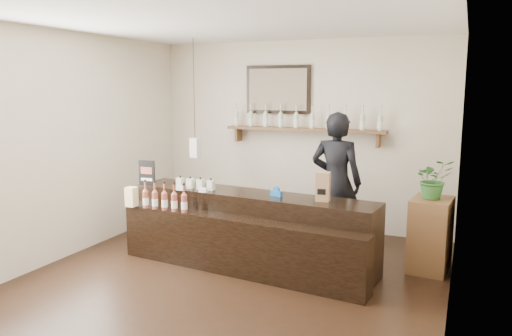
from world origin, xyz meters
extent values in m
plane|color=black|center=(0.00, 0.00, 0.00)|extent=(5.00, 5.00, 0.00)
plane|color=beige|center=(0.00, 2.50, 1.40)|extent=(4.50, 0.00, 4.50)
plane|color=beige|center=(0.00, -2.50, 1.40)|extent=(4.50, 0.00, 4.50)
plane|color=beige|center=(-2.25, 0.00, 1.40)|extent=(0.00, 5.00, 5.00)
plane|color=beige|center=(2.25, 0.00, 1.40)|extent=(0.00, 5.00, 5.00)
plane|color=white|center=(0.00, 0.00, 2.80)|extent=(5.00, 5.00, 0.00)
cube|color=#55371D|center=(0.10, 2.37, 1.50)|extent=(2.40, 0.25, 0.04)
cube|color=#55371D|center=(-0.98, 2.40, 1.38)|extent=(0.04, 0.20, 0.20)
cube|color=#55371D|center=(1.18, 2.40, 1.38)|extent=(0.04, 0.20, 0.20)
cube|color=black|center=(-0.35, 2.47, 2.08)|extent=(1.02, 0.04, 0.72)
cube|color=#483C2E|center=(-0.35, 2.44, 2.08)|extent=(0.92, 0.01, 0.62)
cube|color=white|center=(-1.30, 1.60, 1.25)|extent=(0.12, 0.12, 0.28)
cylinder|color=black|center=(-1.30, 1.60, 2.09)|extent=(0.01, 0.01, 1.41)
cylinder|color=beige|center=(-1.00, 2.37, 1.62)|extent=(0.07, 0.07, 0.20)
cone|color=beige|center=(-1.00, 2.37, 1.75)|extent=(0.07, 0.07, 0.05)
cylinder|color=beige|center=(-1.00, 2.37, 1.81)|extent=(0.02, 0.02, 0.07)
cylinder|color=#C18C38|center=(-1.00, 2.37, 1.86)|extent=(0.03, 0.03, 0.02)
cylinder|color=white|center=(-1.00, 2.37, 1.60)|extent=(0.07, 0.07, 0.09)
cylinder|color=beige|center=(-0.76, 2.37, 1.62)|extent=(0.07, 0.07, 0.20)
cone|color=beige|center=(-0.76, 2.37, 1.75)|extent=(0.07, 0.07, 0.05)
cylinder|color=beige|center=(-0.76, 2.37, 1.81)|extent=(0.02, 0.02, 0.07)
cylinder|color=#C18C38|center=(-0.76, 2.37, 1.86)|extent=(0.03, 0.03, 0.02)
cylinder|color=white|center=(-0.76, 2.37, 1.60)|extent=(0.07, 0.07, 0.09)
cylinder|color=beige|center=(-0.51, 2.37, 1.62)|extent=(0.07, 0.07, 0.20)
cone|color=beige|center=(-0.51, 2.37, 1.75)|extent=(0.07, 0.07, 0.05)
cylinder|color=beige|center=(-0.51, 2.37, 1.81)|extent=(0.02, 0.02, 0.07)
cylinder|color=#C18C38|center=(-0.51, 2.37, 1.86)|extent=(0.03, 0.03, 0.02)
cylinder|color=white|center=(-0.51, 2.37, 1.60)|extent=(0.07, 0.07, 0.09)
cylinder|color=beige|center=(-0.27, 2.37, 1.62)|extent=(0.07, 0.07, 0.20)
cone|color=beige|center=(-0.27, 2.37, 1.75)|extent=(0.07, 0.07, 0.05)
cylinder|color=beige|center=(-0.27, 2.37, 1.81)|extent=(0.02, 0.02, 0.07)
cylinder|color=#C18C38|center=(-0.27, 2.37, 1.86)|extent=(0.03, 0.03, 0.02)
cylinder|color=white|center=(-0.27, 2.37, 1.60)|extent=(0.07, 0.07, 0.09)
cylinder|color=beige|center=(-0.02, 2.37, 1.62)|extent=(0.07, 0.07, 0.20)
cone|color=beige|center=(-0.02, 2.37, 1.75)|extent=(0.07, 0.07, 0.05)
cylinder|color=beige|center=(-0.02, 2.37, 1.81)|extent=(0.02, 0.02, 0.07)
cylinder|color=#C18C38|center=(-0.02, 2.37, 1.86)|extent=(0.03, 0.03, 0.02)
cylinder|color=white|center=(-0.02, 2.37, 1.60)|extent=(0.07, 0.07, 0.09)
cylinder|color=beige|center=(0.22, 2.37, 1.62)|extent=(0.07, 0.07, 0.20)
cone|color=beige|center=(0.22, 2.37, 1.75)|extent=(0.07, 0.07, 0.05)
cylinder|color=beige|center=(0.22, 2.37, 1.81)|extent=(0.02, 0.02, 0.07)
cylinder|color=#C18C38|center=(0.22, 2.37, 1.86)|extent=(0.03, 0.03, 0.02)
cylinder|color=white|center=(0.22, 2.37, 1.60)|extent=(0.07, 0.07, 0.09)
cylinder|color=beige|center=(0.47, 2.37, 1.62)|extent=(0.07, 0.07, 0.20)
cone|color=beige|center=(0.47, 2.37, 1.75)|extent=(0.07, 0.07, 0.05)
cylinder|color=beige|center=(0.47, 2.37, 1.81)|extent=(0.02, 0.02, 0.07)
cylinder|color=#C18C38|center=(0.47, 2.37, 1.86)|extent=(0.03, 0.03, 0.02)
cylinder|color=white|center=(0.47, 2.37, 1.60)|extent=(0.07, 0.07, 0.09)
cylinder|color=beige|center=(0.71, 2.37, 1.62)|extent=(0.07, 0.07, 0.20)
cone|color=beige|center=(0.71, 2.37, 1.75)|extent=(0.07, 0.07, 0.05)
cylinder|color=beige|center=(0.71, 2.37, 1.81)|extent=(0.02, 0.02, 0.07)
cylinder|color=#C18C38|center=(0.71, 2.37, 1.86)|extent=(0.03, 0.03, 0.02)
cylinder|color=white|center=(0.71, 2.37, 1.60)|extent=(0.07, 0.07, 0.09)
cylinder|color=beige|center=(0.96, 2.37, 1.62)|extent=(0.07, 0.07, 0.20)
cone|color=beige|center=(0.96, 2.37, 1.75)|extent=(0.07, 0.07, 0.05)
cylinder|color=beige|center=(0.96, 2.37, 1.81)|extent=(0.02, 0.02, 0.07)
cylinder|color=#C18C38|center=(0.96, 2.37, 1.86)|extent=(0.03, 0.03, 0.02)
cylinder|color=white|center=(0.96, 2.37, 1.60)|extent=(0.07, 0.07, 0.09)
cylinder|color=beige|center=(1.20, 2.37, 1.62)|extent=(0.07, 0.07, 0.20)
cone|color=beige|center=(1.20, 2.37, 1.75)|extent=(0.07, 0.07, 0.05)
cylinder|color=beige|center=(1.20, 2.37, 1.81)|extent=(0.02, 0.02, 0.07)
cylinder|color=#C18C38|center=(1.20, 2.37, 1.86)|extent=(0.03, 0.03, 0.02)
cylinder|color=white|center=(1.20, 2.37, 1.60)|extent=(0.07, 0.07, 0.09)
cube|color=black|center=(-0.02, 0.70, 0.43)|extent=(3.14, 0.86, 0.87)
cube|color=black|center=(-0.02, 0.29, 0.33)|extent=(3.11, 0.59, 0.66)
cube|color=white|center=(-0.88, 0.50, 0.89)|extent=(0.10, 0.04, 0.05)
cube|color=white|center=(-0.57, 0.50, 0.89)|extent=(0.10, 0.04, 0.05)
cube|color=#EDDA91|center=(-1.46, 0.29, 0.72)|extent=(0.12, 0.12, 0.12)
cube|color=#EDDA91|center=(-1.46, 0.29, 0.84)|extent=(0.12, 0.12, 0.12)
cube|color=beige|center=(-0.98, 0.65, 0.92)|extent=(0.08, 0.08, 0.13)
cube|color=beige|center=(-0.98, 0.61, 0.92)|extent=(0.07, 0.00, 0.06)
cylinder|color=black|center=(-0.98, 0.65, 1.00)|extent=(0.02, 0.02, 0.03)
cube|color=beige|center=(-0.83, 0.65, 0.92)|extent=(0.08, 0.08, 0.13)
cube|color=beige|center=(-0.83, 0.61, 0.92)|extent=(0.07, 0.00, 0.06)
cylinder|color=black|center=(-0.83, 0.65, 1.00)|extent=(0.02, 0.02, 0.03)
cube|color=beige|center=(-0.68, 0.65, 0.92)|extent=(0.08, 0.08, 0.13)
cube|color=beige|center=(-0.68, 0.61, 0.92)|extent=(0.07, 0.00, 0.06)
cylinder|color=black|center=(-0.68, 0.65, 1.00)|extent=(0.02, 0.02, 0.03)
cube|color=beige|center=(-0.54, 0.65, 0.92)|extent=(0.08, 0.08, 0.13)
cube|color=beige|center=(-0.54, 0.61, 0.92)|extent=(0.07, 0.00, 0.06)
cylinder|color=black|center=(-0.54, 0.65, 1.00)|extent=(0.02, 0.02, 0.03)
cylinder|color=brown|center=(-1.25, 0.29, 0.76)|extent=(0.07, 0.07, 0.20)
cone|color=brown|center=(-1.25, 0.29, 0.88)|extent=(0.07, 0.07, 0.05)
cylinder|color=brown|center=(-1.25, 0.29, 0.94)|extent=(0.02, 0.02, 0.07)
cylinder|color=black|center=(-1.25, 0.29, 0.99)|extent=(0.03, 0.03, 0.03)
cylinder|color=white|center=(-1.25, 0.29, 0.74)|extent=(0.07, 0.07, 0.09)
cylinder|color=brown|center=(-1.11, 0.29, 0.76)|extent=(0.07, 0.07, 0.20)
cone|color=brown|center=(-1.11, 0.29, 0.88)|extent=(0.07, 0.07, 0.05)
cylinder|color=brown|center=(-1.11, 0.29, 0.94)|extent=(0.02, 0.02, 0.07)
cylinder|color=black|center=(-1.11, 0.29, 0.99)|extent=(0.03, 0.03, 0.03)
cylinder|color=white|center=(-1.11, 0.29, 0.74)|extent=(0.07, 0.07, 0.09)
cylinder|color=brown|center=(-0.98, 0.29, 0.76)|extent=(0.07, 0.07, 0.20)
cone|color=brown|center=(-0.98, 0.29, 0.88)|extent=(0.07, 0.07, 0.05)
cylinder|color=brown|center=(-0.98, 0.29, 0.94)|extent=(0.02, 0.02, 0.07)
cylinder|color=black|center=(-0.98, 0.29, 0.99)|extent=(0.03, 0.03, 0.03)
cylinder|color=white|center=(-0.98, 0.29, 0.74)|extent=(0.07, 0.07, 0.09)
cylinder|color=brown|center=(-0.84, 0.29, 0.76)|extent=(0.07, 0.07, 0.20)
cone|color=brown|center=(-0.84, 0.29, 0.88)|extent=(0.07, 0.07, 0.05)
cylinder|color=brown|center=(-0.84, 0.29, 0.94)|extent=(0.02, 0.02, 0.07)
cylinder|color=black|center=(-0.84, 0.29, 0.99)|extent=(0.03, 0.03, 0.03)
cylinder|color=white|center=(-0.84, 0.29, 0.74)|extent=(0.07, 0.07, 0.09)
cylinder|color=brown|center=(-0.70, 0.29, 0.76)|extent=(0.07, 0.07, 0.20)
cone|color=brown|center=(-0.70, 0.29, 0.88)|extent=(0.07, 0.07, 0.05)
cylinder|color=brown|center=(-0.70, 0.29, 0.94)|extent=(0.02, 0.02, 0.07)
cylinder|color=black|center=(-0.70, 0.29, 0.99)|extent=(0.03, 0.03, 0.03)
cylinder|color=white|center=(-0.70, 0.29, 0.74)|extent=(0.07, 0.07, 0.09)
cube|color=black|center=(-1.48, 0.65, 1.02)|extent=(0.23, 0.04, 0.31)
cube|color=#9C4838|center=(-1.48, 0.64, 1.05)|extent=(0.16, 0.02, 0.09)
cube|color=white|center=(-1.48, 0.64, 0.93)|extent=(0.16, 0.02, 0.04)
cube|color=olive|center=(0.89, 0.61, 1.03)|extent=(0.16, 0.13, 0.33)
cube|color=black|center=(0.89, 0.56, 0.98)|extent=(0.09, 0.01, 0.07)
cube|color=#165A9E|center=(0.32, 0.65, 0.90)|extent=(0.15, 0.08, 0.06)
cylinder|color=#165A9E|center=(0.32, 0.65, 0.94)|extent=(0.08, 0.05, 0.07)
cube|color=#55371D|center=(2.00, 1.29, 0.43)|extent=(0.49, 0.63, 0.85)
imported|color=#2C6227|center=(2.00, 1.29, 1.08)|extent=(0.53, 0.50, 0.46)
imported|color=black|center=(0.80, 1.55, 1.02)|extent=(0.77, 0.52, 2.05)
camera|label=1|loc=(2.33, -4.65, 2.12)|focal=35.00mm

